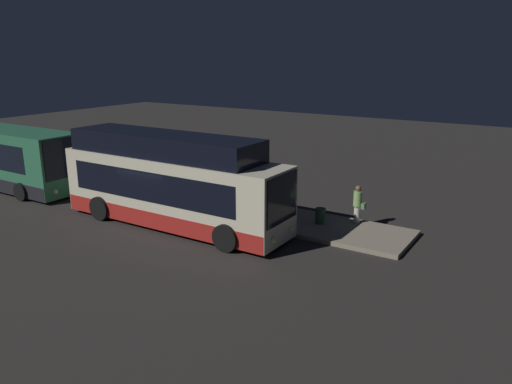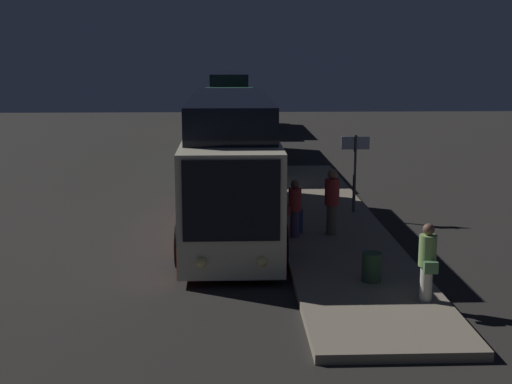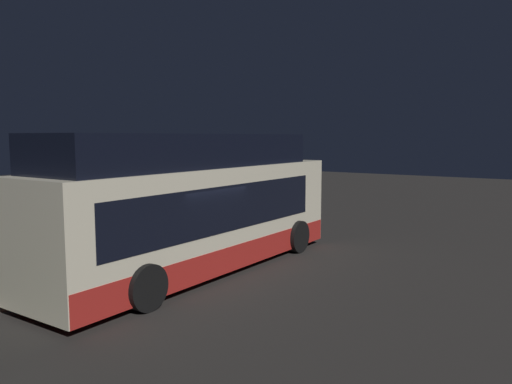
{
  "view_description": "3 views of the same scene",
  "coord_description": "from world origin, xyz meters",
  "px_view_note": "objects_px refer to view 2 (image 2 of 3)",
  "views": [
    {
      "loc": [
        14.55,
        -15.12,
        7.2
      ],
      "look_at": [
        4.47,
        0.81,
        1.91
      ],
      "focal_mm": 35.0,
      "sensor_mm": 36.0,
      "label": 1
    },
    {
      "loc": [
        21.23,
        0.16,
        5.27
      ],
      "look_at": [
        4.47,
        0.81,
        1.91
      ],
      "focal_mm": 50.0,
      "sensor_mm": 36.0,
      "label": 2
    },
    {
      "loc": [
        -10.1,
        -9.05,
        3.87
      ],
      "look_at": [
        4.47,
        0.81,
        1.91
      ],
      "focal_mm": 35.0,
      "sensor_mm": 36.0,
      "label": 3
    }
  ],
  "objects_px": {
    "bus_second": "(230,129)",
    "passenger_boarding": "(294,206)",
    "trash_bin": "(372,267)",
    "passenger_with_bags": "(427,260)",
    "sign_post": "(355,162)",
    "passenger_waiting": "(332,199)",
    "suitcase": "(299,220)",
    "bus_third": "(229,104)",
    "bus_lead": "(231,171)"
  },
  "relations": [
    {
      "from": "suitcase",
      "to": "sign_post",
      "type": "xyz_separation_m",
      "value": [
        -2.48,
        2.0,
        1.25
      ]
    },
    {
      "from": "bus_lead",
      "to": "suitcase",
      "type": "distance_m",
      "value": 2.53
    },
    {
      "from": "bus_third",
      "to": "passenger_boarding",
      "type": "xyz_separation_m",
      "value": [
        29.0,
        1.74,
        -0.63
      ]
    },
    {
      "from": "bus_second",
      "to": "passenger_waiting",
      "type": "distance_m",
      "value": 14.58
    },
    {
      "from": "passenger_boarding",
      "to": "suitcase",
      "type": "relative_size",
      "value": 1.73
    },
    {
      "from": "passenger_boarding",
      "to": "trash_bin",
      "type": "relative_size",
      "value": 2.47
    },
    {
      "from": "bus_third",
      "to": "sign_post",
      "type": "distance_m",
      "value": 26.27
    },
    {
      "from": "bus_third",
      "to": "suitcase",
      "type": "distance_m",
      "value": 28.54
    },
    {
      "from": "bus_second",
      "to": "bus_third",
      "type": "relative_size",
      "value": 1.14
    },
    {
      "from": "passenger_boarding",
      "to": "bus_lead",
      "type": "bearing_deg",
      "value": 21.11
    },
    {
      "from": "bus_third",
      "to": "passenger_waiting",
      "type": "height_order",
      "value": "bus_third"
    },
    {
      "from": "bus_second",
      "to": "passenger_waiting",
      "type": "bearing_deg",
      "value": 11.1
    },
    {
      "from": "passenger_boarding",
      "to": "passenger_waiting",
      "type": "distance_m",
      "value": 1.11
    },
    {
      "from": "trash_bin",
      "to": "passenger_boarding",
      "type": "bearing_deg",
      "value": -160.3
    },
    {
      "from": "bus_third",
      "to": "trash_bin",
      "type": "height_order",
      "value": "bus_third"
    },
    {
      "from": "bus_third",
      "to": "passenger_boarding",
      "type": "height_order",
      "value": "bus_third"
    },
    {
      "from": "passenger_boarding",
      "to": "passenger_waiting",
      "type": "height_order",
      "value": "passenger_waiting"
    },
    {
      "from": "sign_post",
      "to": "passenger_boarding",
      "type": "bearing_deg",
      "value": -35.81
    },
    {
      "from": "passenger_with_bags",
      "to": "sign_post",
      "type": "height_order",
      "value": "sign_post"
    },
    {
      "from": "bus_second",
      "to": "trash_bin",
      "type": "xyz_separation_m",
      "value": [
        18.42,
        3.12,
        -1.1
      ]
    },
    {
      "from": "bus_second",
      "to": "trash_bin",
      "type": "height_order",
      "value": "bus_second"
    },
    {
      "from": "bus_second",
      "to": "passenger_boarding",
      "type": "xyz_separation_m",
      "value": [
        14.56,
        1.74,
        -0.56
      ]
    },
    {
      "from": "bus_lead",
      "to": "bus_third",
      "type": "height_order",
      "value": "bus_lead"
    },
    {
      "from": "suitcase",
      "to": "sign_post",
      "type": "distance_m",
      "value": 3.42
    },
    {
      "from": "bus_third",
      "to": "suitcase",
      "type": "bearing_deg",
      "value": 3.86
    },
    {
      "from": "sign_post",
      "to": "passenger_with_bags",
      "type": "bearing_deg",
      "value": 0.45
    },
    {
      "from": "sign_post",
      "to": "trash_bin",
      "type": "bearing_deg",
      "value": -6.62
    },
    {
      "from": "sign_post",
      "to": "passenger_waiting",
      "type": "bearing_deg",
      "value": -21.88
    },
    {
      "from": "passenger_boarding",
      "to": "suitcase",
      "type": "distance_m",
      "value": 0.78
    },
    {
      "from": "bus_lead",
      "to": "trash_bin",
      "type": "bearing_deg",
      "value": 29.55
    },
    {
      "from": "passenger_with_bags",
      "to": "suitcase",
      "type": "relative_size",
      "value": 1.76
    },
    {
      "from": "bus_lead",
      "to": "suitcase",
      "type": "bearing_deg",
      "value": 60.36
    },
    {
      "from": "passenger_waiting",
      "to": "suitcase",
      "type": "bearing_deg",
      "value": 167.97
    },
    {
      "from": "bus_lead",
      "to": "sign_post",
      "type": "height_order",
      "value": "bus_lead"
    },
    {
      "from": "bus_second",
      "to": "passenger_with_bags",
      "type": "distance_m",
      "value": 20.14
    },
    {
      "from": "sign_post",
      "to": "bus_third",
      "type": "bearing_deg",
      "value": -171.42
    },
    {
      "from": "bus_lead",
      "to": "passenger_with_bags",
      "type": "xyz_separation_m",
      "value": [
        6.82,
        3.98,
        -0.7
      ]
    },
    {
      "from": "passenger_with_bags",
      "to": "trash_bin",
      "type": "bearing_deg",
      "value": -56.14
    },
    {
      "from": "passenger_with_bags",
      "to": "sign_post",
      "type": "relative_size",
      "value": 0.66
    },
    {
      "from": "bus_second",
      "to": "sign_post",
      "type": "height_order",
      "value": "bus_second"
    },
    {
      "from": "bus_third",
      "to": "passenger_with_bags",
      "type": "bearing_deg",
      "value": 6.65
    },
    {
      "from": "bus_third",
      "to": "bus_second",
      "type": "bearing_deg",
      "value": 0.0
    },
    {
      "from": "bus_lead",
      "to": "passenger_boarding",
      "type": "height_order",
      "value": "bus_lead"
    },
    {
      "from": "trash_bin",
      "to": "bus_lead",
      "type": "bearing_deg",
      "value": -150.45
    },
    {
      "from": "bus_third",
      "to": "sign_post",
      "type": "bearing_deg",
      "value": 8.58
    },
    {
      "from": "passenger_boarding",
      "to": "trash_bin",
      "type": "xyz_separation_m",
      "value": [
        3.86,
        1.38,
        -0.54
      ]
    },
    {
      "from": "passenger_waiting",
      "to": "passenger_with_bags",
      "type": "xyz_separation_m",
      "value": [
        5.43,
        1.18,
        -0.12
      ]
    },
    {
      "from": "suitcase",
      "to": "sign_post",
      "type": "height_order",
      "value": "sign_post"
    },
    {
      "from": "passenger_waiting",
      "to": "trash_bin",
      "type": "relative_size",
      "value": 2.85
    },
    {
      "from": "bus_third",
      "to": "sign_post",
      "type": "relative_size",
      "value": 4.25
    }
  ]
}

